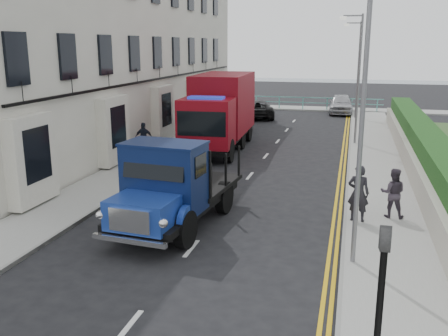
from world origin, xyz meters
TOP-DOWN VIEW (x-y plane):
  - ground at (0.00, 0.00)m, footprint 120.00×120.00m
  - pavement_west at (-5.20, 9.00)m, footprint 2.40×38.00m
  - pavement_east at (5.30, 9.00)m, footprint 2.60×38.00m
  - promenade at (0.00, 29.00)m, footprint 30.00×2.50m
  - sea_plane at (0.00, 60.00)m, footprint 120.00×120.00m
  - terrace_west at (-9.47, 13.00)m, footprint 6.31×30.20m
  - garden_east at (7.21, 9.00)m, footprint 1.45×28.00m
  - seafront_railing at (0.00, 28.20)m, footprint 13.00×0.08m
  - lamp_near at (4.18, -2.00)m, footprint 1.23×0.18m
  - lamp_mid at (4.18, 14.00)m, footprint 1.23×0.18m
  - lamp_far at (4.18, 24.00)m, footprint 1.23×0.18m
  - traffic_signal at (4.60, -7.50)m, footprint 0.16×0.20m
  - bedford_lorry at (-1.06, -0.93)m, footprint 2.77×5.91m
  - red_lorry at (-2.66, 11.13)m, footprint 2.83×7.57m
  - parked_car_front at (-3.36, 5.74)m, footprint 1.71×4.20m
  - parked_car_mid at (-3.60, 12.00)m, footprint 2.15×4.83m
  - parked_car_rear at (-2.81, 15.44)m, footprint 2.66×5.17m
  - seafront_car_left at (-2.91, 23.03)m, footprint 3.35×5.16m
  - seafront_car_right at (3.16, 27.00)m, footprint 1.93×4.57m
  - pedestrian_east_near at (4.40, 1.11)m, footprint 0.70×0.50m
  - pedestrian_east_far at (5.46, 1.73)m, footprint 0.81×0.65m
  - pedestrian_west_near at (-5.94, 8.61)m, footprint 0.96×0.52m
  - pedestrian_west_far at (-4.59, 14.96)m, footprint 0.98×0.68m

SIDE VIEW (x-z plane):
  - ground at x=0.00m, z-range 0.00..0.00m
  - sea_plane at x=0.00m, z-range 0.00..0.00m
  - pavement_west at x=-5.20m, z-range 0.00..0.12m
  - pavement_east at x=5.30m, z-range 0.00..0.12m
  - promenade at x=0.00m, z-range 0.00..0.12m
  - seafront_railing at x=0.00m, z-range 0.03..1.14m
  - seafront_car_left at x=-2.91m, z-range 0.00..1.32m
  - parked_car_front at x=-3.36m, z-range 0.00..1.43m
  - parked_car_rear at x=-2.81m, z-range 0.00..1.44m
  - parked_car_mid at x=-3.60m, z-range 0.00..1.54m
  - seafront_car_right at x=3.16m, z-range 0.00..1.54m
  - pedestrian_west_near at x=-5.94m, z-range 0.12..1.67m
  - garden_east at x=7.21m, z-range 0.02..1.77m
  - pedestrian_east_far at x=5.46m, z-range 0.12..1.71m
  - pedestrian_east_near at x=4.40m, z-range 0.12..1.91m
  - pedestrian_west_far at x=-4.59m, z-range 0.12..2.03m
  - bedford_lorry at x=-1.06m, z-range -0.11..2.60m
  - traffic_signal at x=4.60m, z-range 0.52..3.62m
  - red_lorry at x=-2.66m, z-range 0.13..4.04m
  - lamp_near at x=4.18m, z-range 0.50..7.50m
  - lamp_mid at x=4.18m, z-range 0.50..7.50m
  - lamp_far at x=4.18m, z-range 0.50..7.50m
  - terrace_west at x=-9.47m, z-range 0.04..14.29m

